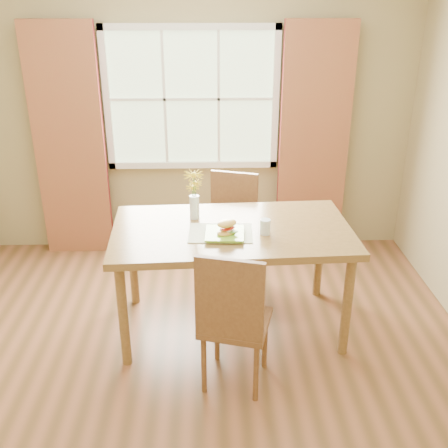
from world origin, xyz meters
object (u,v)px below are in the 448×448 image
croissant_sandwich (227,228)px  flower_vase (194,190)px  chair_far (231,225)px  dining_table (232,239)px  water_glass (265,227)px  chair_near (233,317)px

croissant_sandwich → flower_vase: size_ratio=0.49×
chair_far → dining_table: bearing=-75.3°
dining_table → chair_far: size_ratio=1.77×
chair_far → water_glass: 0.90m
croissant_sandwich → water_glass: (0.27, 0.05, -0.02)m
dining_table → chair_near: 0.73m
water_glass → dining_table: bearing=155.4°
chair_far → croissant_sandwich: chair_far is taller
croissant_sandwich → water_glass: bearing=-25.0°
chair_near → flower_vase: flower_vase is taller
dining_table → croissant_sandwich: croissant_sandwich is taller
dining_table → flower_vase: bearing=142.9°
water_glass → flower_vase: 0.61m
croissant_sandwich → flower_vase: 0.44m
dining_table → croissant_sandwich: bearing=-108.7°
chair_near → chair_far: chair_near is taller
chair_far → flower_vase: bearing=-103.4°
chair_near → chair_far: (0.05, 1.41, -0.01)m
dining_table → chair_far: bearing=85.2°
chair_near → flower_vase: bearing=121.0°
chair_far → flower_vase: flower_vase is taller
chair_near → flower_vase: (-0.25, 0.89, 0.51)m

